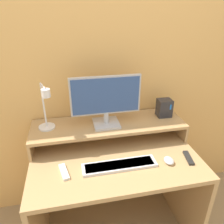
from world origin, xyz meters
name	(u,v)px	position (x,y,z in m)	size (l,w,h in m)	color
wall_back	(103,63)	(0.00, 0.76, 1.25)	(6.00, 0.05, 2.50)	#E5AD60
desk	(114,178)	(0.00, 0.36, 0.50)	(1.12, 0.73, 0.72)	tan
monitor_shelf	(109,126)	(0.00, 0.56, 0.83)	(1.12, 0.33, 0.14)	tan
monitor	(106,100)	(-0.02, 0.54, 1.05)	(0.49, 0.18, 0.36)	#BCBCC1
desk_lamp	(46,110)	(-0.42, 0.53, 1.01)	(0.12, 0.20, 0.34)	silver
router_dock	(164,108)	(0.44, 0.59, 0.92)	(0.11, 0.09, 0.14)	#28282D
keyboard	(120,165)	(0.01, 0.23, 0.73)	(0.47, 0.11, 0.02)	silver
mouse	(169,160)	(0.33, 0.20, 0.73)	(0.06, 0.08, 0.03)	silver
remote_control	(64,172)	(-0.34, 0.25, 0.72)	(0.07, 0.15, 0.02)	white
remote_secondary	(188,158)	(0.47, 0.21, 0.72)	(0.06, 0.14, 0.02)	black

